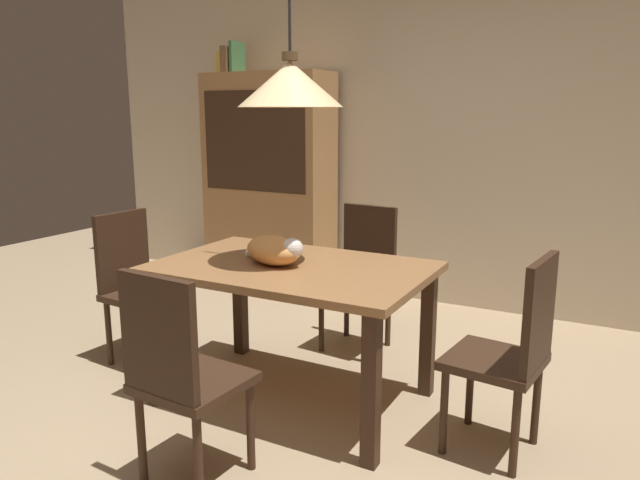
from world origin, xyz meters
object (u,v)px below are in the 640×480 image
dining_table (292,284)px  book_green_slim (237,58)px  book_yellow_short (225,63)px  chair_right_side (512,348)px  cat_sleeping (275,250)px  book_brown_thick (231,60)px  chair_far_back (362,271)px  hutch_bookcase (269,188)px  chair_left_side (135,281)px  chair_near_front (180,371)px  pendant_lamp (290,83)px

dining_table → book_green_slim: bearing=131.9°
dining_table → book_yellow_short: size_ratio=7.00×
dining_table → chair_right_side: 1.14m
cat_sleeping → book_brown_thick: size_ratio=1.69×
chair_far_back → book_yellow_short: size_ratio=4.65×
hutch_bookcase → book_yellow_short: bearing=179.8°
cat_sleeping → chair_far_back: bearing=84.4°
dining_table → chair_far_back: (0.01, 0.88, -0.14)m
hutch_bookcase → book_green_slim: (-0.30, 0.00, 1.09)m
hutch_bookcase → book_brown_thick: book_brown_thick is taller
chair_left_side → chair_far_back: same height
dining_table → chair_near_front: size_ratio=1.51×
hutch_bookcase → chair_near_front: bearing=-64.5°
chair_far_back → book_green_slim: (-1.55, 0.85, 1.47)m
book_brown_thick → cat_sleeping: bearing=-49.1°
book_yellow_short → book_green_slim: (0.13, 0.00, 0.04)m
chair_near_front → dining_table: bearing=89.6°
chair_far_back → cat_sleeping: chair_far_back is taller
chair_near_front → pendant_lamp: (0.01, 0.88, 1.15)m
cat_sleeping → pendant_lamp: 0.84m
hutch_bookcase → book_yellow_short: book_yellow_short is taller
chair_left_side → chair_far_back: size_ratio=1.00×
chair_near_front → cat_sleeping: chair_near_front is taller
chair_far_back → book_brown_thick: (-1.62, 0.85, 1.45)m
cat_sleeping → chair_near_front: bearing=-84.8°
chair_near_front → book_yellow_short: 3.41m
chair_near_front → cat_sleeping: (-0.08, 0.84, 0.32)m
chair_left_side → pendant_lamp: pendant_lamp is taller
dining_table → book_yellow_short: book_yellow_short is taller
pendant_lamp → book_green_slim: (-1.55, 1.73, 0.32)m
chair_near_front → cat_sleeping: 0.90m
dining_table → chair_far_back: bearing=89.5°
chair_left_side → book_yellow_short: (-0.55, 1.72, 1.43)m
hutch_bookcase → book_brown_thick: 1.13m
chair_near_front → chair_left_side: size_ratio=1.00×
pendant_lamp → chair_right_side: bearing=-0.5°
chair_near_front → hutch_bookcase: (-1.24, 2.60, 0.38)m
cat_sleeping → chair_right_side: bearing=1.2°
hutch_bookcase → cat_sleeping: bearing=-56.5°
chair_right_side → cat_sleeping: size_ratio=2.30×
pendant_lamp → hutch_bookcase: size_ratio=0.70×
dining_table → book_green_slim: 2.67m
chair_right_side → hutch_bookcase: 2.97m
chair_left_side → chair_far_back: bearing=37.5°
hutch_bookcase → pendant_lamp: bearing=-54.1°
chair_near_front → chair_left_side: (-1.12, 0.88, 0.00)m
chair_near_front → book_yellow_short: size_ratio=4.65×
chair_near_front → chair_left_side: bearing=141.7°
chair_far_back → pendant_lamp: bearing=-90.5°
book_green_slim → pendant_lamp: bearing=-48.1°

